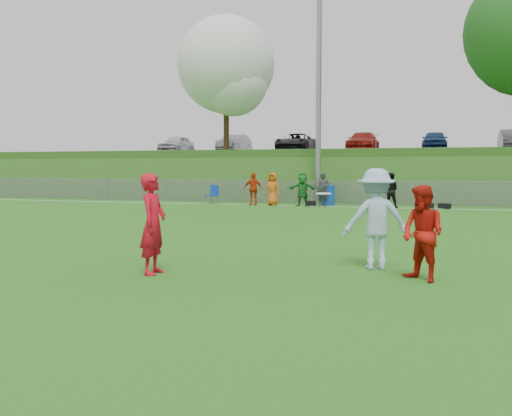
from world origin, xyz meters
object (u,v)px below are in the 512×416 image
at_px(player_red_left, 153,224).
at_px(player_red_center, 423,233).
at_px(player_blue, 376,219).
at_px(frisbee, 324,194).
at_px(recycling_bin, 328,195).

relative_size(player_red_left, player_red_center, 1.12).
xyz_separation_m(player_red_left, player_red_center, (4.71, 0.82, -0.10)).
bearing_deg(player_red_left, player_blue, -70.78).
bearing_deg(frisbee, player_red_center, -23.14).
bearing_deg(player_blue, frisbee, -8.49).
bearing_deg(player_red_left, player_red_center, -86.06).
distance_m(player_red_left, recycling_bin, 19.91).
distance_m(player_blue, frisbee, 1.11).
relative_size(player_red_center, recycling_bin, 1.61).
xyz_separation_m(player_red_left, recycling_bin, (-0.52, 19.90, -0.41)).
height_order(frisbee, recycling_bin, frisbee).
bearing_deg(player_red_left, frisbee, -66.07).
relative_size(player_red_center, player_blue, 0.85).
relative_size(player_red_center, frisbee, 5.52).
xyz_separation_m(player_blue, recycling_bin, (-4.34, 18.11, -0.45)).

